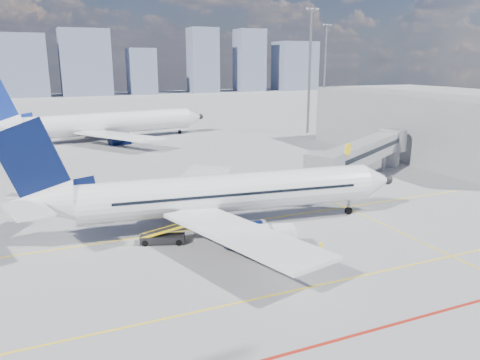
{
  "coord_description": "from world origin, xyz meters",
  "views": [
    {
      "loc": [
        -15.21,
        -30.9,
        15.08
      ],
      "look_at": [
        2.07,
        8.81,
        4.0
      ],
      "focal_mm": 35.0,
      "sensor_mm": 36.0,
      "label": 1
    }
  ],
  "objects_px": {
    "baggage_tug": "(276,248)",
    "cargo_dolly": "(271,239)",
    "ramp_worker": "(321,251)",
    "second_aircraft": "(102,124)",
    "belt_loader": "(164,237)",
    "main_aircraft": "(215,195)"
  },
  "relations": [
    {
      "from": "baggage_tug",
      "to": "cargo_dolly",
      "type": "distance_m",
      "value": 1.05
    },
    {
      "from": "baggage_tug",
      "to": "cargo_dolly",
      "type": "relative_size",
      "value": 0.55
    },
    {
      "from": "second_aircraft",
      "to": "main_aircraft",
      "type": "bearing_deg",
      "value": -95.77
    },
    {
      "from": "main_aircraft",
      "to": "belt_loader",
      "type": "xyz_separation_m",
      "value": [
        -5.29,
        -1.77,
        -2.66
      ]
    },
    {
      "from": "main_aircraft",
      "to": "cargo_dolly",
      "type": "relative_size",
      "value": 8.18
    },
    {
      "from": "main_aircraft",
      "to": "ramp_worker",
      "type": "xyz_separation_m",
      "value": [
        4.97,
        -10.13,
        -2.47
      ]
    },
    {
      "from": "baggage_tug",
      "to": "belt_loader",
      "type": "distance_m",
      "value": 9.82
    },
    {
      "from": "second_aircraft",
      "to": "ramp_worker",
      "type": "distance_m",
      "value": 65.44
    },
    {
      "from": "belt_loader",
      "to": "ramp_worker",
      "type": "relative_size",
      "value": 3.54
    },
    {
      "from": "cargo_dolly",
      "to": "belt_loader",
      "type": "distance_m",
      "value": 9.23
    },
    {
      "from": "baggage_tug",
      "to": "ramp_worker",
      "type": "xyz_separation_m",
      "value": [
        2.98,
        -1.78,
        -0.06
      ]
    },
    {
      "from": "baggage_tug",
      "to": "cargo_dolly",
      "type": "height_order",
      "value": "cargo_dolly"
    },
    {
      "from": "second_aircraft",
      "to": "belt_loader",
      "type": "distance_m",
      "value": 56.69
    },
    {
      "from": "second_aircraft",
      "to": "cargo_dolly",
      "type": "distance_m",
      "value": 62.41
    },
    {
      "from": "second_aircraft",
      "to": "belt_loader",
      "type": "xyz_separation_m",
      "value": [
        -2.52,
        -56.57,
        -2.66
      ]
    },
    {
      "from": "second_aircraft",
      "to": "baggage_tug",
      "type": "xyz_separation_m",
      "value": [
        4.76,
        -63.15,
        -2.4
      ]
    },
    {
      "from": "main_aircraft",
      "to": "belt_loader",
      "type": "distance_m",
      "value": 6.18
    },
    {
      "from": "baggage_tug",
      "to": "cargo_dolly",
      "type": "bearing_deg",
      "value": 90.37
    },
    {
      "from": "ramp_worker",
      "to": "baggage_tug",
      "type": "bearing_deg",
      "value": 81.13
    },
    {
      "from": "belt_loader",
      "to": "ramp_worker",
      "type": "distance_m",
      "value": 13.23
    },
    {
      "from": "second_aircraft",
      "to": "belt_loader",
      "type": "height_order",
      "value": "second_aircraft"
    },
    {
      "from": "cargo_dolly",
      "to": "baggage_tug",
      "type": "bearing_deg",
      "value": -72.59
    }
  ]
}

